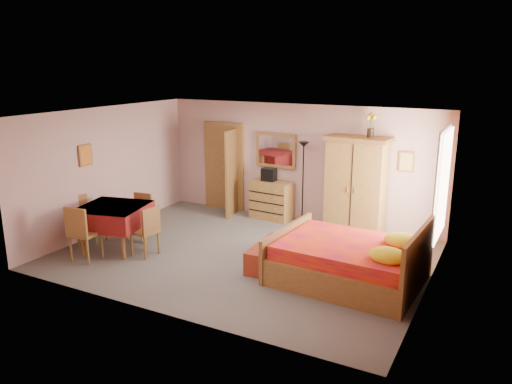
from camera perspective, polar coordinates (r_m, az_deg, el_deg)
The scene contains 23 objects.
floor at distance 9.35m, azimuth -1.41°, elevation -7.18°, with size 6.50×6.50×0.00m, color slate.
ceiling at distance 8.72m, azimuth -1.52°, elevation 8.89°, with size 6.50×6.50×0.00m, color brown.
wall_back at distance 11.14m, azimuth 4.84°, elevation 3.33°, with size 6.50×0.10×2.60m, color tan.
wall_front at distance 6.96m, azimuth -11.58°, elevation -3.85°, with size 6.50×0.10×2.60m, color tan.
wall_left at distance 10.87m, azimuth -16.60°, elevation 2.49°, with size 0.10×5.00×2.60m, color tan.
wall_right at distance 7.94m, azimuth 19.49°, elevation -2.11°, with size 0.10×5.00×2.60m, color tan.
doorway at distance 12.02m, azimuth -3.61°, elevation 2.85°, with size 1.06×0.12×2.15m, color #9E6B35.
window at distance 9.06m, azimuth 20.49°, elevation 0.79°, with size 0.08×1.40×1.95m, color white.
picture_left at distance 10.37m, azimuth -18.94°, elevation 3.99°, with size 0.04×0.32×0.42m, color orange.
picture_back at distance 10.40m, azimuth 16.82°, elevation 3.34°, with size 0.30×0.04×0.40m, color #D8BF59.
chest_of_drawers at distance 11.32m, azimuth 1.76°, elevation -0.94°, with size 0.93×0.46×0.88m, color #A77738.
wall_mirror at distance 11.26m, azimuth 2.27°, elevation 4.78°, with size 0.98×0.05×0.78m, color white.
stereo at distance 11.23m, azimuth 1.49°, elevation 2.01°, with size 0.31×0.23×0.29m, color black.
floor_lamp at distance 10.93m, azimuth 5.37°, elevation 1.00°, with size 0.23×0.23×1.82m, color black.
wardrobe at distance 10.45m, azimuth 11.36°, elevation 0.72°, with size 1.29×0.67×2.02m, color #A77838.
sunflower_vase at distance 10.17m, azimuth 13.00°, elevation 7.47°, with size 0.20×0.20×0.49m, color yellow.
bed at distance 8.24m, azimuth 10.48°, elevation -6.50°, with size 2.32×1.83×1.07m, color red.
bench at distance 8.81m, azimuth 1.55°, elevation -7.18°, with size 0.44×1.20×0.40m, color maroon.
dining_table at distance 9.86m, azimuth -15.92°, elevation -3.94°, with size 1.17×1.17×0.86m, color maroon.
chair_south at distance 9.47m, azimuth -18.93°, elevation -4.41°, with size 0.47×0.47×1.03m, color olive.
chair_north at distance 10.36m, azimuth -13.28°, elevation -2.75°, with size 0.41×0.41×0.90m, color #A67038.
chair_west at distance 10.34m, azimuth -19.25°, elevation -3.08°, with size 0.43×0.43×0.94m, color olive.
chair_east at distance 9.42m, azimuth -12.64°, elevation -4.33°, with size 0.42×0.42×0.93m, color olive.
Camera 1 is at (4.25, -7.57, 3.47)m, focal length 35.00 mm.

